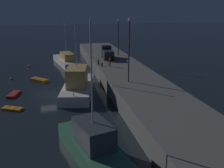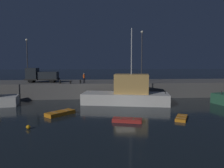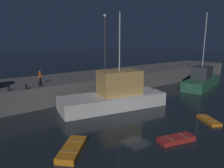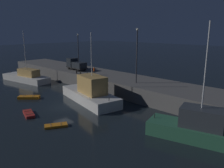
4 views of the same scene
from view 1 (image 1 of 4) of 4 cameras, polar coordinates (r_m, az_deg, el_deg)
name	(u,v)px [view 1 (image 1 of 4)]	position (r m, az deg, el deg)	size (l,w,h in m)	color
ground_plane	(48,94)	(43.03, -14.06, -2.17)	(320.00, 320.00, 0.00)	black
pier_quay	(130,81)	(44.43, 4.02, 0.70)	(75.44, 9.04, 2.64)	#5B5956
fishing_trawler_red	(78,85)	(41.76, -7.56, -0.15)	(13.54, 6.87, 11.34)	silver
fishing_boat_blue	(66,60)	(63.63, -10.04, 5.21)	(13.45, 6.05, 11.54)	silver
fishing_boat_white	(94,147)	(24.39, -3.96, -13.67)	(12.12, 6.24, 12.61)	#2D6647
dinghy_orange_near	(14,94)	(43.97, -20.90, -2.13)	(3.31, 1.96, 0.41)	#B22823
rowboat_white_mid	(12,109)	(38.14, -21.21, -5.10)	(2.27, 2.97, 0.34)	orange
dinghy_red_small	(39,80)	(50.79, -15.79, 0.90)	(3.50, 3.51, 0.49)	orange
mooring_buoy_near	(29,66)	(62.89, -17.93, 3.76)	(0.49, 0.49, 0.49)	orange
mooring_buoy_mid	(11,79)	(53.47, -21.43, 1.11)	(0.40, 0.40, 0.40)	orange
lamp_post_west	(118,35)	(59.87, 1.41, 10.88)	(0.44, 0.44, 8.13)	#38383D
lamp_post_east	(129,46)	(38.07, 3.79, 8.29)	(0.44, 0.44, 9.36)	#38383D
utility_truck	(107,53)	(56.41, -1.05, 6.96)	(6.03, 2.42, 2.62)	black
dockworker	(110,61)	(48.78, -0.54, 5.00)	(0.44, 0.44, 1.72)	black
bollard_west	(98,63)	(50.74, -3.02, 4.62)	(0.28, 0.28, 0.53)	black
bollard_central	(98,61)	(52.50, -3.03, 5.09)	(0.28, 0.28, 0.61)	black
bollard_east	(102,65)	(49.19, -2.22, 4.29)	(0.28, 0.28, 0.62)	black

